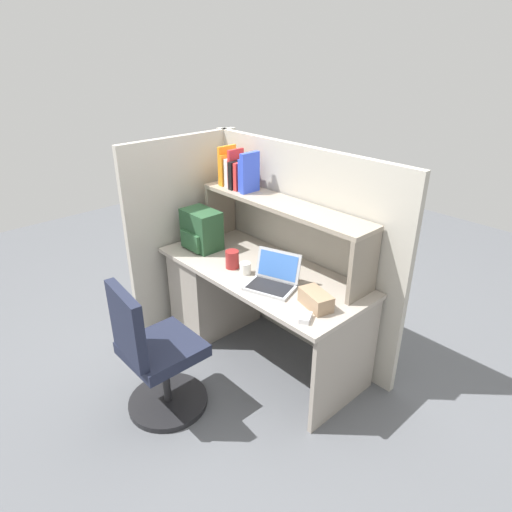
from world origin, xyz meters
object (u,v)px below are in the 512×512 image
paper_cup (245,268)px  laptop (273,279)px  computer_mouse (306,318)px  snack_canister (232,259)px  backpack (201,230)px  tissue_box (316,299)px  office_chair (155,360)px

paper_cup → laptop: bearing=4.1°
computer_mouse → snack_canister: snack_canister is taller
backpack → computer_mouse: backpack is taller
backpack → computer_mouse: size_ratio=2.92×
backpack → tissue_box: (1.17, -0.01, -0.10)m
laptop → office_chair: size_ratio=0.41×
computer_mouse → backpack: bearing=144.8°
computer_mouse → office_chair: 0.98m
laptop → snack_canister: size_ratio=2.95×
backpack → paper_cup: size_ratio=3.77×
snack_canister → office_chair: size_ratio=0.14×
computer_mouse → office_chair: bearing=-164.2°
computer_mouse → office_chair: office_chair is taller
laptop → office_chair: laptop is taller
laptop → computer_mouse: size_ratio=3.63×
backpack → paper_cup: backpack is taller
snack_canister → paper_cup: bearing=3.2°
laptop → backpack: 0.82m
snack_canister → office_chair: (0.13, -0.75, -0.40)m
laptop → snack_canister: 0.39m
snack_canister → office_chair: office_chair is taller
laptop → tissue_box: 0.36m
backpack → snack_canister: bearing=-5.8°
paper_cup → snack_canister: bearing=-176.8°
laptop → paper_cup: 0.26m
paper_cup → tissue_box: (0.61, 0.03, 0.01)m
laptop → computer_mouse: laptop is taller
laptop → backpack: bearing=178.8°
laptop → paper_cup: laptop is taller
snack_canister → office_chair: 0.86m
paper_cup → snack_canister: 0.13m
backpack → computer_mouse: bearing=-7.5°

